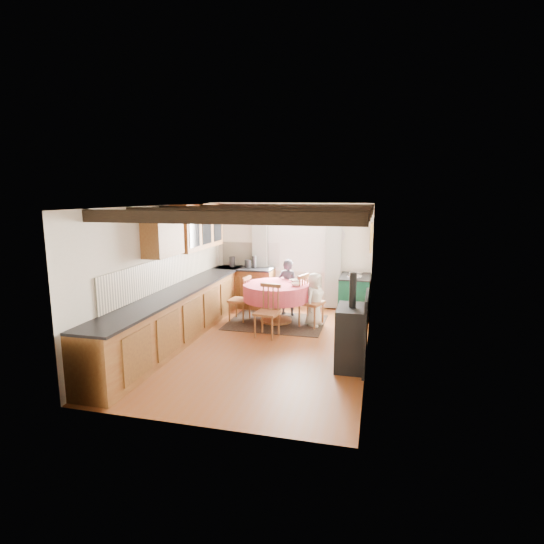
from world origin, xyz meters
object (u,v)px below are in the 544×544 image
(chair_right, at_px, (311,301))
(child_right, at_px, (315,300))
(chair_left, at_px, (239,298))
(child_far, at_px, (288,287))
(cup, at_px, (298,282))
(dining_table, at_px, (276,303))
(chair_near, at_px, (267,311))
(aga_range, at_px, (355,296))
(cast_iron_stove, at_px, (352,321))

(chair_right, distance_m, child_right, 0.07)
(chair_left, relative_size, child_far, 0.77)
(chair_right, height_order, child_far, child_far)
(child_right, bearing_deg, child_far, 66.66)
(chair_right, bearing_deg, cup, 88.69)
(dining_table, distance_m, chair_near, 0.90)
(aga_range, bearing_deg, cup, -141.95)
(cast_iron_stove, bearing_deg, cup, 120.65)
(cast_iron_stove, height_order, child_far, cast_iron_stove)
(cast_iron_stove, height_order, cup, cast_iron_stove)
(child_far, height_order, cup, child_far)
(chair_near, height_order, chair_right, chair_right)
(chair_near, distance_m, chair_right, 1.09)
(chair_near, bearing_deg, cast_iron_stove, -24.15)
(dining_table, relative_size, child_right, 1.25)
(chair_right, xyz_separation_m, cast_iron_stove, (0.90, -1.89, 0.21))
(cup, bearing_deg, chair_near, -113.00)
(dining_table, relative_size, aga_range, 1.38)
(child_right, xyz_separation_m, cup, (-0.34, 0.06, 0.32))
(dining_table, bearing_deg, child_right, -0.96)
(chair_right, bearing_deg, chair_near, 159.36)
(chair_right, relative_size, cup, 9.78)
(aga_range, relative_size, cast_iron_stove, 0.67)
(aga_range, bearing_deg, dining_table, -149.62)
(chair_right, height_order, aga_range, chair_right)
(aga_range, relative_size, cup, 9.26)
(chair_near, xyz_separation_m, child_right, (0.74, 0.88, 0.05))
(chair_near, height_order, cup, chair_near)
(child_far, distance_m, child_right, 0.92)
(chair_right, height_order, cast_iron_stove, cast_iron_stove)
(dining_table, bearing_deg, cast_iron_stove, -50.19)
(dining_table, relative_size, cup, 12.73)
(chair_left, bearing_deg, cup, 100.25)
(chair_left, distance_m, child_right, 1.56)
(chair_near, xyz_separation_m, cup, (0.40, 0.95, 0.37))
(child_far, bearing_deg, chair_near, 100.03)
(chair_left, bearing_deg, child_far, 132.73)
(chair_left, distance_m, child_far, 1.11)
(chair_left, xyz_separation_m, cast_iron_stove, (2.40, -1.92, 0.26))
(cast_iron_stove, bearing_deg, child_right, 113.53)
(chair_right, xyz_separation_m, aga_range, (0.79, 0.94, -0.07))
(dining_table, height_order, aga_range, aga_range)
(dining_table, xyz_separation_m, child_right, (0.78, -0.01, 0.13))
(cast_iron_stove, xyz_separation_m, cup, (-1.18, 2.00, 0.13))
(aga_range, height_order, cup, cup)
(chair_left, xyz_separation_m, child_right, (1.56, 0.02, 0.06))
(cast_iron_stove, bearing_deg, aga_range, 92.22)
(chair_near, relative_size, aga_range, 1.00)
(dining_table, distance_m, chair_right, 0.73)
(chair_right, relative_size, aga_range, 1.06)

